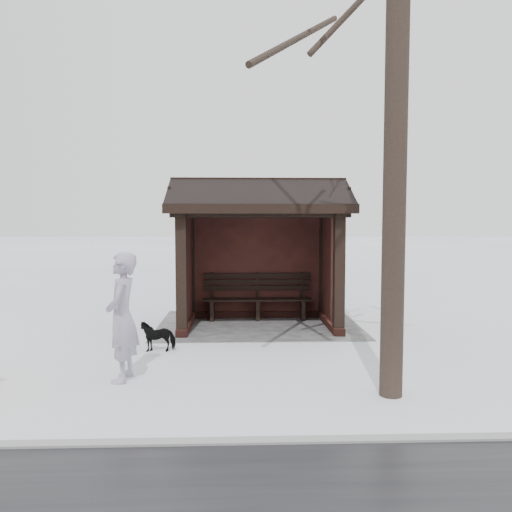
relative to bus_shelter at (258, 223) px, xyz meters
The scene contains 6 objects.
ground 2.17m from the bus_shelter, 90.00° to the left, with size 120.00×120.00×0.00m, color white.
kerb 6.05m from the bus_shelter, 90.00° to the left, with size 120.00×0.15×0.06m, color gray.
trampled_patch 2.16m from the bus_shelter, 90.00° to the right, with size 4.20×3.20×0.02m, color gray.
bus_shelter is the anchor object (origin of this frame).
pedestrian 4.35m from the bus_shelter, 60.81° to the left, with size 0.65×0.43×1.78m, color #A196B0.
dog 3.32m from the bus_shelter, 48.63° to the left, with size 0.27×0.60×0.50m, color black.
Camera 1 is at (0.43, 10.31, 2.21)m, focal length 35.00 mm.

